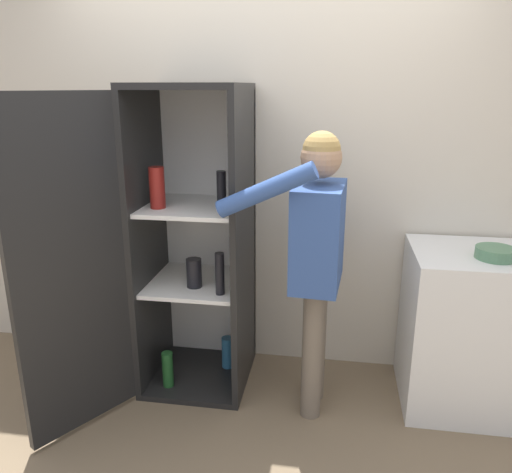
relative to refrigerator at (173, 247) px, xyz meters
name	(u,v)px	position (x,y,z in m)	size (l,w,h in m)	color
ground_plane	(235,447)	(0.47, -0.53, -0.90)	(12.00, 12.00, 0.00)	#7A664C
wall_back	(264,172)	(0.47, 0.45, 0.38)	(7.00, 0.06, 2.55)	beige
refrigerator	(173,247)	(0.00, 0.00, 0.00)	(0.98, 1.16, 1.81)	black
person	(316,243)	(0.83, -0.10, 0.10)	(0.64, 0.58, 1.58)	#726656
counter	(465,329)	(1.69, 0.08, -0.44)	(0.66, 0.62, 0.93)	white
bowl	(496,253)	(1.76, -0.01, 0.06)	(0.21, 0.21, 0.06)	#517F5B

